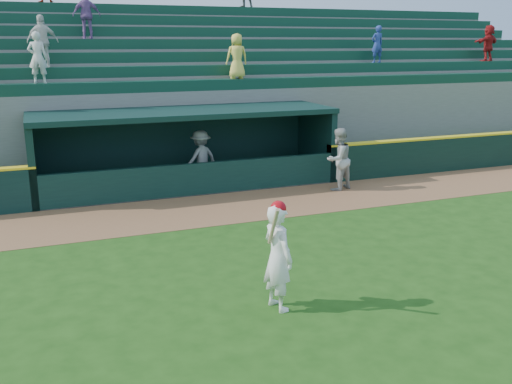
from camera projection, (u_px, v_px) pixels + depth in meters
ground at (285, 273)px, 11.47m from camera, size 120.00×120.00×0.00m
warning_track at (213, 209)px, 15.89m from camera, size 40.00×3.00×0.01m
field_wall_right at (510, 149)px, 21.52m from camera, size 15.50×0.30×1.20m
wall_stripe_right at (512, 133)px, 21.36m from camera, size 15.50×0.32×0.06m
dugout_player_front at (338, 159)px, 17.75m from camera, size 1.14×1.02×1.94m
dugout_player_inside at (201, 158)px, 18.37m from camera, size 1.32×1.04×1.79m
dugout at (184, 143)px, 18.34m from camera, size 9.40×2.80×2.46m
stands at (154, 98)px, 22.18m from camera, size 34.50×6.25×7.54m
batter_at_plate at (278, 256)px, 9.73m from camera, size 0.59×0.87×1.96m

